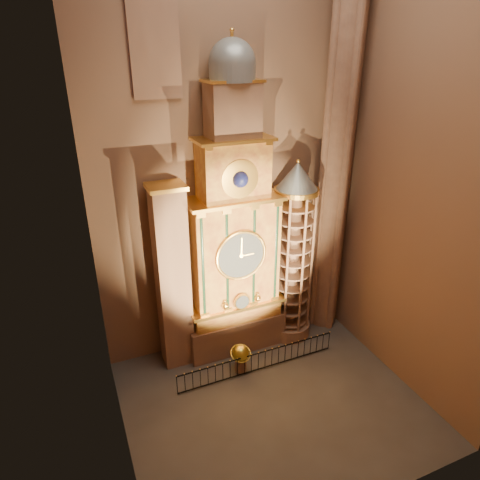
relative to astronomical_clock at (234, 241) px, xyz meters
name	(u,v)px	position (x,y,z in m)	size (l,w,h in m)	color
floor	(272,402)	(0.00, -4.96, -6.68)	(14.00, 14.00, 0.00)	#383330
wall_back	(225,156)	(0.00, 1.04, 4.32)	(22.00, 22.00, 0.00)	brown
wall_left	(94,215)	(-7.00, -4.96, 4.32)	(22.00, 22.00, 0.00)	brown
wall_right	(420,171)	(7.00, -4.96, 4.32)	(22.00, 22.00, 0.00)	brown
astronomical_clock	(234,241)	(0.00, 0.00, 0.00)	(5.60, 2.41, 16.70)	#8C634C
portrait_tower	(173,279)	(-3.40, 0.02, -1.53)	(1.80, 1.60, 10.20)	#8C634C
stair_turret	(293,256)	(3.50, -0.26, -1.41)	(2.50, 2.50, 10.80)	#8C634C
gothic_pier	(338,150)	(6.10, 0.04, 4.32)	(2.04, 2.04, 22.00)	#8C634C
stained_glass_window	(154,35)	(-3.20, 0.95, 9.82)	(2.20, 0.14, 5.20)	navy
celestial_globe	(241,356)	(-0.56, -2.26, -5.71)	(1.18, 1.12, 1.62)	#8C634C
iron_railing	(258,362)	(0.31, -2.65, -6.05)	(9.00, 0.09, 1.15)	black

